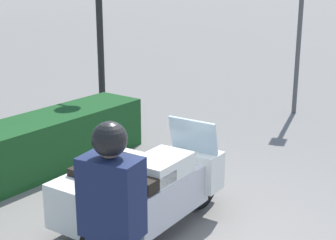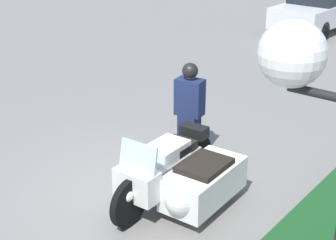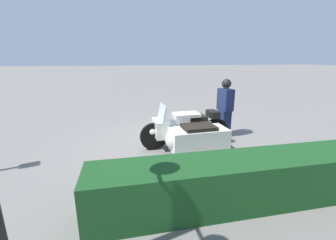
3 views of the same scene
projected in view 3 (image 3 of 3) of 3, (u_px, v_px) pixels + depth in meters
The scene contains 4 objects.
ground_plane at pixel (180, 141), 6.44m from camera, with size 160.00×160.00×0.00m, color slate.
police_motorcycle at pixel (189, 133), 5.65m from camera, with size 2.45×1.26×1.18m.
officer_rider at pixel (225, 107), 6.65m from camera, with size 0.36×0.51×1.73m.
hedge_bush_curbside at pixel (242, 181), 3.60m from camera, with size 4.88×0.83×0.78m, color #19471E.
Camera 3 is at (1.60, 5.85, 2.28)m, focal length 24.00 mm.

